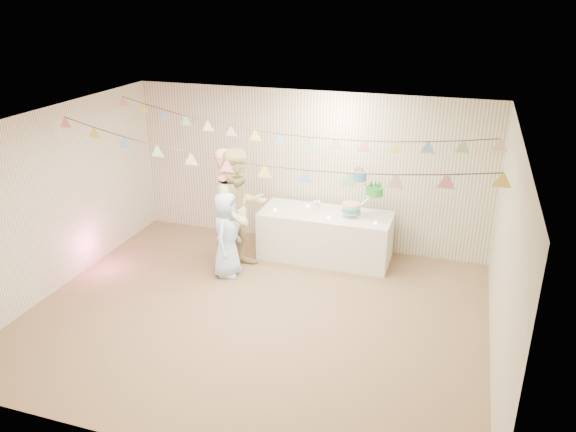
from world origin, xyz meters
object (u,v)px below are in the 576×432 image
(table, at_px, (325,235))
(person_adult_a, at_px, (231,208))
(person_child, at_px, (227,234))
(cake_stand, at_px, (362,195))
(person_adult_b, at_px, (240,210))

(table, xyz_separation_m, person_adult_a, (-1.35, -0.63, 0.55))
(person_child, bearing_deg, cake_stand, -62.88)
(cake_stand, relative_size, person_adult_b, 0.39)
(cake_stand, bearing_deg, person_adult_b, -155.04)
(person_adult_b, height_order, person_child, person_adult_b)
(table, distance_m, person_adult_b, 1.49)
(table, relative_size, cake_stand, 2.79)
(person_adult_a, bearing_deg, table, -62.36)
(cake_stand, height_order, person_adult_a, person_adult_a)
(person_adult_a, bearing_deg, cake_stand, -67.73)
(person_adult_a, relative_size, person_adult_b, 0.97)
(cake_stand, xyz_separation_m, person_adult_b, (-1.71, -0.79, -0.16))
(table, distance_m, person_child, 1.65)
(cake_stand, bearing_deg, person_adult_a, -160.22)
(person_adult_b, bearing_deg, cake_stand, -31.42)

